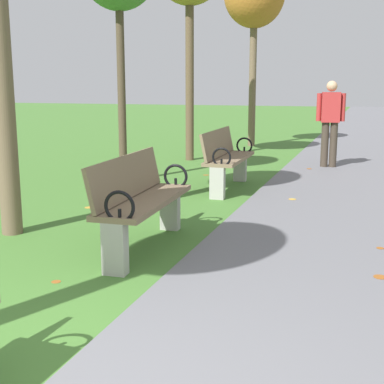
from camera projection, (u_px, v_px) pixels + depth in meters
paved_walkway at (365, 131)px, 18.47m from camera, size 2.65×44.00×0.02m
park_bench_2 at (141, 200)px, 5.09m from camera, size 0.55×1.62×0.90m
park_bench_3 at (227, 158)px, 8.06m from camera, size 0.51×1.61×0.90m
pedestrian_walking at (330, 119)px, 10.08m from camera, size 0.53×0.26×1.62m
scattered_leaves at (142, 266)px, 4.66m from camera, size 4.77×10.51×0.02m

